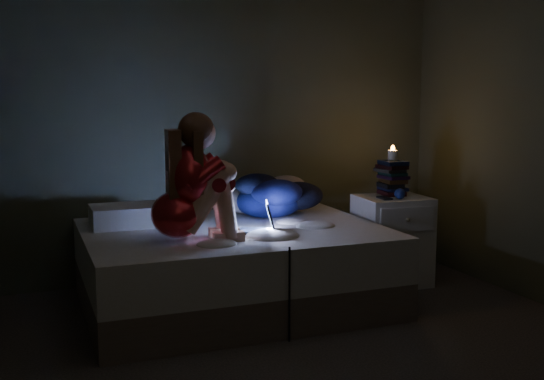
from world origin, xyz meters
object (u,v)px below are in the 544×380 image
laptop (250,217)px  phone (385,198)px  candle (393,157)px  bed (234,267)px  woman (177,177)px  nightstand (392,240)px

laptop → phone: laptop is taller
candle → bed: bearing=-172.5°
woman → phone: (1.63, 0.29, -0.26)m
candle → phone: (-0.15, -0.16, -0.29)m
laptop → candle: (1.29, 0.38, 0.32)m
woman → nightstand: size_ratio=1.18×
laptop → nightstand: bearing=31.5°
phone → candle: bearing=47.4°
laptop → candle: candle is taller
bed → woman: 0.85m
bed → woman: woman is taller
woman → candle: bearing=19.6°
bed → nightstand: (1.29, 0.08, 0.06)m
woman → laptop: 0.58m
laptop → candle: size_ratio=3.85×
bed → woman: size_ratio=2.49×
bed → candle: candle is taller
bed → candle: bearing=7.5°
candle → phone: bearing=-132.9°
nightstand → woman: bearing=-164.3°
bed → phone: 1.25m
woman → phone: size_ratio=5.65×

